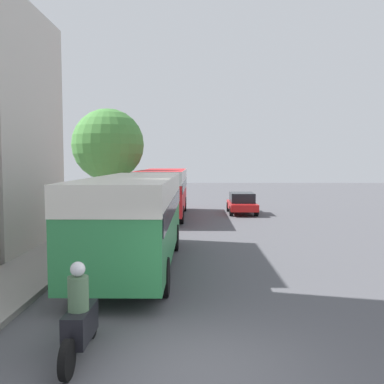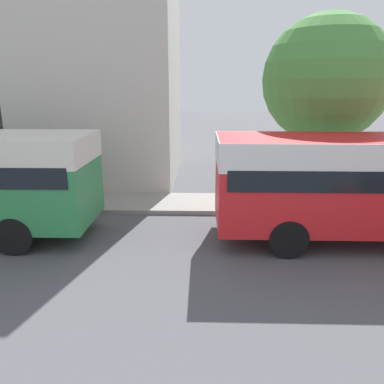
% 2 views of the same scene
% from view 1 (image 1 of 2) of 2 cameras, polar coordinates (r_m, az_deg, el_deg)
% --- Properties ---
extents(ground_plane, '(120.00, 120.00, 0.00)m').
position_cam_1_polar(ground_plane, '(7.66, 0.58, -22.69)').
color(ground_plane, '#515156').
extents(bus_lead, '(2.55, 9.13, 2.95)m').
position_cam_1_polar(bus_lead, '(13.76, -7.64, -2.27)').
color(bus_lead, '#2D8447').
rests_on(bus_lead, ground_plane).
extents(bus_following, '(2.66, 9.34, 2.90)m').
position_cam_1_polar(bus_following, '(26.33, -3.83, 0.76)').
color(bus_following, red).
rests_on(bus_following, ground_plane).
extents(motorcycle_behind_lead, '(0.38, 2.24, 1.73)m').
position_cam_1_polar(motorcycle_behind_lead, '(8.06, -14.74, -16.12)').
color(motorcycle_behind_lead, black).
rests_on(motorcycle_behind_lead, ground_plane).
extents(car_crossing, '(1.80, 3.88, 1.38)m').
position_cam_1_polar(car_crossing, '(28.13, 6.67, -1.42)').
color(car_crossing, red).
rests_on(car_crossing, ground_plane).
extents(pedestrian_near_curb, '(0.37, 0.37, 1.61)m').
position_cam_1_polar(pedestrian_near_curb, '(28.47, -9.58, -0.90)').
color(pedestrian_near_curb, '#232838').
rests_on(pedestrian_near_curb, sidewalk).
extents(street_tree, '(4.22, 4.22, 6.37)m').
position_cam_1_polar(street_tree, '(25.81, -11.11, 6.18)').
color(street_tree, brown).
rests_on(street_tree, sidewalk).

